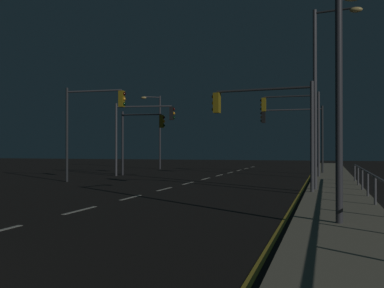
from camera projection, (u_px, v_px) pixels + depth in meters
The scene contains 14 objects.
ground_plane at pixel (168, 188), 22.88m from camera, with size 112.00×112.00×0.00m, color black.
sidewalk_right at pixel (336, 191), 20.55m from camera, with size 2.59×77.00×0.14m, color gray.
lane_markings_center at pixel (188, 183), 26.23m from camera, with size 0.14×50.00×0.01m.
lane_edge_line at pixel (306, 184), 25.79m from camera, with size 0.14×53.00×0.01m.
traffic_light_mid_right at pixel (293, 117), 30.89m from camera, with size 4.02×0.34×5.72m.
traffic_light_far_right at pixel (142, 130), 33.84m from camera, with size 3.34×0.65×4.82m.
traffic_light_overhead_east at pixel (294, 125), 35.37m from camera, with size 4.86×0.34×5.18m.
traffic_light_mid_left at pixel (91, 115), 26.99m from camera, with size 3.92×0.36×5.71m.
traffic_light_far_center at pixel (264, 114), 20.48m from camera, with size 4.71×0.79×4.82m.
traffic_light_near_right at pixel (142, 124), 32.87m from camera, with size 4.44×0.87×5.34m.
street_lamp_far_end at pixel (342, 68), 11.75m from camera, with size 0.79×1.99×6.50m.
street_lamp_mid_block at pixel (157, 125), 43.93m from camera, with size 1.70×1.22×7.17m.
street_lamp_median at pixel (322, 82), 20.73m from camera, with size 2.16×0.60×8.32m.
barrier_fence at pixel (380, 186), 13.75m from camera, with size 0.09×25.56×0.98m.
Camera 1 is at (7.72, -4.09, 2.03)m, focal length 42.23 mm.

